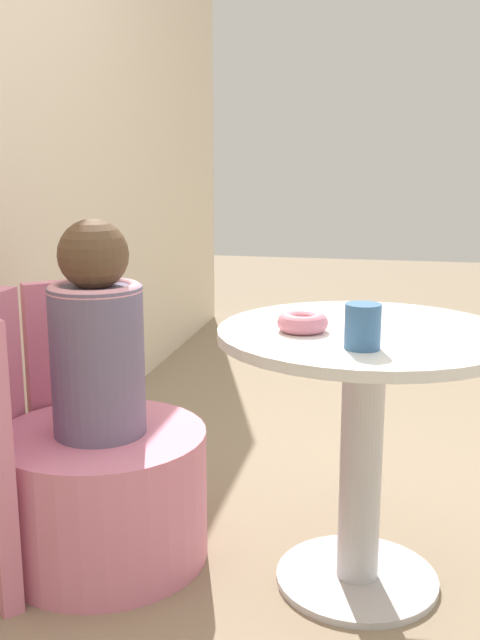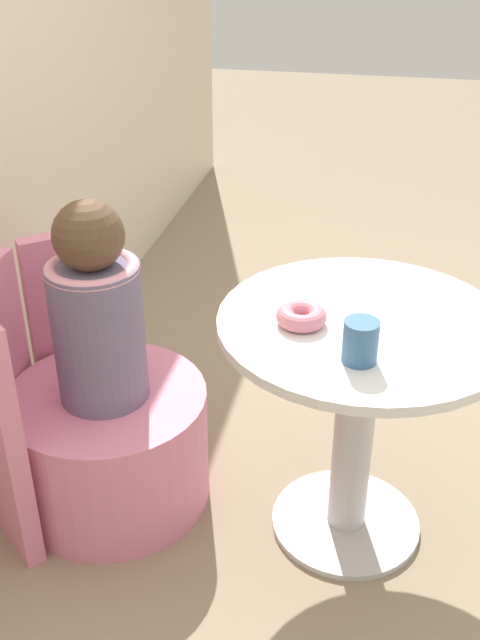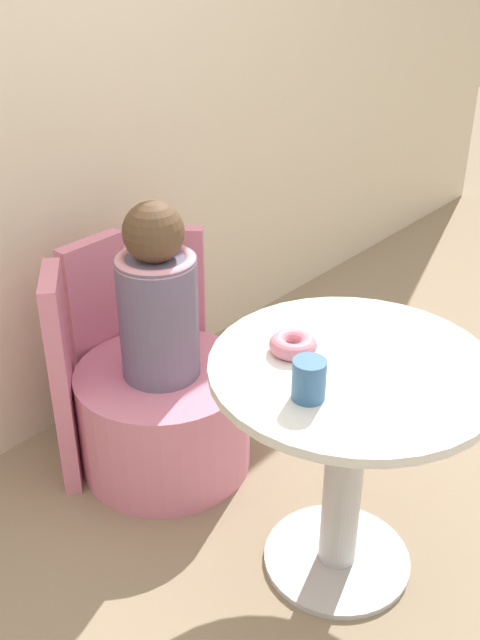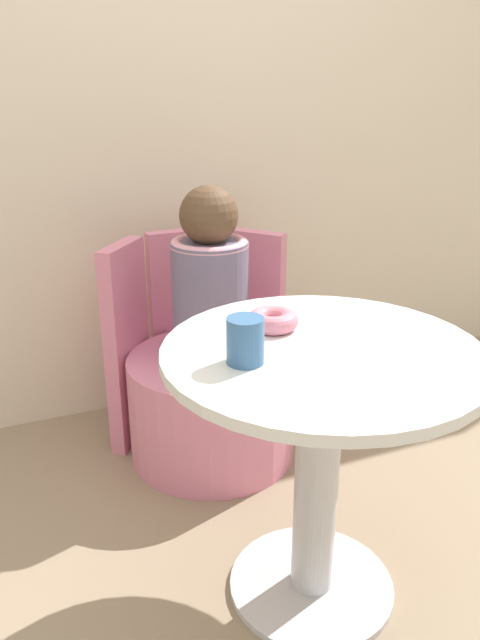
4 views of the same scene
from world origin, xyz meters
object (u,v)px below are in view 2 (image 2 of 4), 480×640
object	(u,v)px
tub_chair	(111,445)
cup	(360,341)
donut	(301,316)
child_figure	(96,311)
round_table	(359,388)

from	to	relation	value
tub_chair	cup	distance (m)	0.86
donut	cup	size ratio (longest dim) A/B	1.23
tub_chair	donut	bearing A→B (deg)	-94.40
child_figure	cup	world-z (taller)	child_figure
round_table	cup	xyz separation A→B (m)	(-0.18, 0.00, 0.24)
round_table	child_figure	distance (m)	0.68
child_figure	donut	xyz separation A→B (m)	(-0.04, -0.52, 0.07)
round_table	tub_chair	world-z (taller)	round_table
child_figure	donut	size ratio (longest dim) A/B	4.67
cup	tub_chair	bearing A→B (deg)	75.66
child_figure	round_table	bearing A→B (deg)	-89.09
round_table	child_figure	bearing A→B (deg)	90.91
tub_chair	child_figure	bearing A→B (deg)	180.00
round_table	tub_chair	distance (m)	0.72
child_figure	donut	bearing A→B (deg)	-94.40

